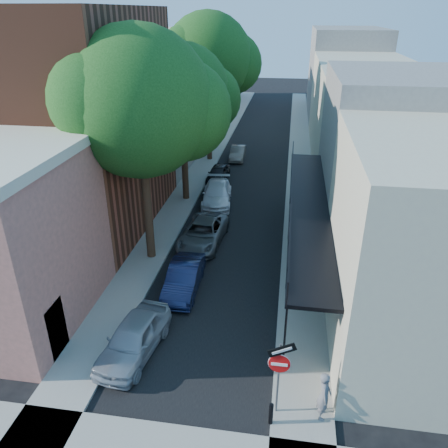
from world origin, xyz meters
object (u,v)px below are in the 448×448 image
at_px(parked_car_b, 184,278).
at_px(parked_car_c, 203,233).
at_px(parked_car_a, 134,338).
at_px(sign_post, 279,366).
at_px(bollard, 271,414).
at_px(oak_far, 214,59).
at_px(parked_car_d, 217,194).
at_px(oak_mid, 189,94).
at_px(parked_car_f, 238,153).
at_px(oak_near, 150,105).
at_px(pedestrian, 324,396).
at_px(parked_car_e, 218,173).

xyz_separation_m(parked_car_b, parked_car_c, (0.00, 4.61, 0.00)).
bearing_deg(parked_car_a, parked_car_c, 92.08).
xyz_separation_m(sign_post, bollard, (-0.16, -0.47, -1.52)).
height_order(oak_far, parked_car_d, oak_far).
height_order(sign_post, oak_mid, oak_mid).
height_order(oak_far, parked_car_f, oak_far).
height_order(oak_near, parked_car_d, oak_near).
distance_m(parked_car_a, parked_car_f, 24.61).
distance_m(oak_far, parked_car_a, 25.45).
xyz_separation_m(parked_car_d, parked_car_f, (0.18, 9.93, -0.11)).
distance_m(oak_mid, pedestrian, 19.92).
distance_m(oak_near, parked_car_f, 18.91).
height_order(parked_car_b, parked_car_c, same).
bearing_deg(oak_near, parked_car_c, 40.81).
relative_size(parked_car_d, pedestrian, 2.64).
xyz_separation_m(parked_car_a, parked_car_c, (0.88, 8.97, -0.05)).
bearing_deg(parked_car_f, parked_car_d, -92.04).
relative_size(oak_mid, parked_car_f, 2.98).
distance_m(oak_near, pedestrian, 14.00).
height_order(oak_mid, pedestrian, oak_mid).
height_order(bollard, pedestrian, pedestrian).
distance_m(oak_mid, parked_car_b, 12.78).
bearing_deg(bollard, parked_car_f, 99.23).
relative_size(parked_car_d, parked_car_f, 1.36).
bearing_deg(parked_car_d, parked_car_e, 92.36).
height_order(oak_far, parked_car_c, oak_far).
distance_m(bollard, parked_car_e, 22.14).
bearing_deg(oak_far, parked_car_b, -84.39).
xyz_separation_m(oak_far, parked_car_a, (1.07, -24.27, -7.56)).
bearing_deg(pedestrian, parked_car_e, 22.30).
xyz_separation_m(oak_far, parked_car_f, (1.95, 0.32, -7.69)).
distance_m(parked_car_b, parked_car_e, 14.68).
bearing_deg(parked_car_c, parked_car_a, -91.73).
distance_m(parked_car_d, pedestrian, 17.75).
relative_size(parked_car_a, parked_car_f, 1.20).
height_order(sign_post, parked_car_d, sign_post).
xyz_separation_m(bollard, oak_mid, (-6.42, 17.73, 6.54)).
distance_m(sign_post, parked_car_e, 21.77).
xyz_separation_m(parked_car_b, pedestrian, (6.00, -6.33, 0.35)).
xyz_separation_m(oak_far, parked_car_d, (1.77, -9.61, -7.59)).
distance_m(bollard, parked_car_f, 27.45).
bearing_deg(parked_car_a, parked_car_d, 94.96).
distance_m(sign_post, parked_car_b, 7.96).
bearing_deg(parked_car_e, parked_car_c, -81.42).
bearing_deg(bollard, sign_post, 71.44).
relative_size(sign_post, oak_near, 0.26).
relative_size(oak_mid, parked_car_a, 2.48).
relative_size(parked_car_b, parked_car_d, 0.85).
bearing_deg(parked_car_d, parked_car_a, -98.75).
distance_m(oak_mid, parked_car_a, 16.55).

